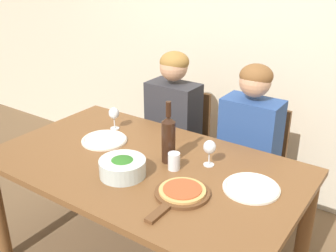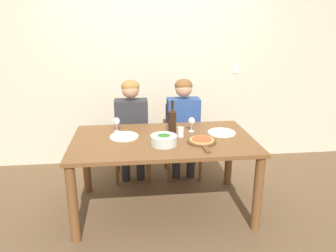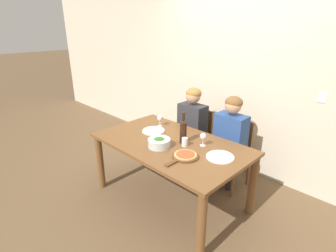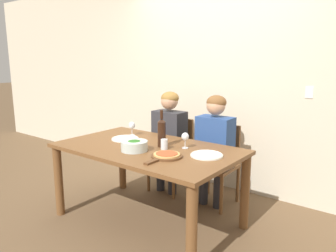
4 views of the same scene
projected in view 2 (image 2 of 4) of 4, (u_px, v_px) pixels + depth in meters
name	position (u px, v px, depth m)	size (l,w,h in m)	color
ground_plane	(163.00, 208.00, 3.40)	(40.00, 40.00, 0.00)	brown
back_wall	(153.00, 62.00, 4.22)	(10.00, 0.06, 2.70)	beige
dining_table	(163.00, 149.00, 3.20)	(1.75, 1.02, 0.76)	brown
chair_left	(132.00, 139.00, 4.01)	(0.42, 0.42, 0.87)	brown
chair_right	(182.00, 137.00, 4.08)	(0.42, 0.42, 0.87)	brown
person_woman	(132.00, 121.00, 3.83)	(0.47, 0.51, 1.21)	#28282D
person_man	(183.00, 120.00, 3.90)	(0.47, 0.51, 1.21)	#28282D
wine_bottle	(172.00, 121.00, 3.22)	(0.08, 0.08, 0.36)	black
broccoli_bowl	(164.00, 140.00, 2.99)	(0.25, 0.25, 0.10)	silver
dinner_plate_left	(124.00, 136.00, 3.20)	(0.28, 0.28, 0.02)	silver
dinner_plate_right	(222.00, 132.00, 3.31)	(0.28, 0.28, 0.02)	silver
pizza_on_board	(202.00, 141.00, 3.05)	(0.27, 0.41, 0.04)	brown
wine_glass_left	(117.00, 122.00, 3.34)	(0.07, 0.07, 0.15)	silver
wine_glass_right	(192.00, 122.00, 3.34)	(0.07, 0.07, 0.15)	silver
water_tumbler	(181.00, 132.00, 3.21)	(0.07, 0.07, 0.10)	silver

